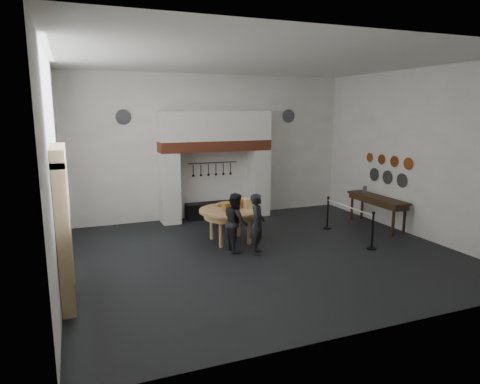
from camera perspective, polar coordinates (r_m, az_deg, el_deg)
name	(u,v)px	position (r m, az deg, el deg)	size (l,w,h in m)	color
floor	(263,253)	(10.48, 3.14, -8.10)	(9.00, 8.00, 0.02)	black
ceiling	(266,60)	(9.97, 3.42, 17.16)	(9.00, 8.00, 0.02)	silver
wall_back	(212,147)	(13.69, -3.77, 6.03)	(9.00, 0.02, 4.50)	white
wall_front	(378,190)	(6.60, 17.94, 0.21)	(9.00, 0.02, 4.50)	white
wall_left	(54,171)	(9.08, -23.52, 2.64)	(0.02, 8.00, 4.50)	white
wall_right	(416,153)	(12.53, 22.38, 4.78)	(0.02, 8.00, 4.50)	white
chimney_pier_left	(170,188)	(13.14, -9.37, 0.53)	(0.55, 0.70, 2.15)	silver
chimney_pier_right	(258,182)	(14.04, 2.47, 1.33)	(0.55, 0.70, 2.15)	silver
hearth_brick_band	(215,146)	(13.36, -3.31, 6.17)	(3.50, 0.72, 0.32)	#9E442B
chimney_hood	(215,126)	(13.32, -3.34, 8.79)	(3.50, 0.70, 0.90)	silver
iron_range	(215,210)	(13.75, -3.31, -2.39)	(1.90, 0.45, 0.50)	black
utensil_rail	(213,163)	(13.67, -3.64, 3.92)	(0.02, 0.02, 1.60)	black
door_recess	(59,233)	(8.29, -22.99, -5.10)	(0.04, 1.10, 2.50)	black
door_jamb_near	(64,241)	(7.60, -22.44, -6.09)	(0.22, 0.30, 2.60)	tan
door_jamb_far	(65,221)	(8.95, -22.35, -3.58)	(0.22, 0.30, 2.60)	tan
door_lintel	(58,155)	(8.04, -23.09, 4.59)	(0.22, 1.70, 0.30)	tan
wall_plaque	(61,195)	(9.97, -22.82, -0.43)	(0.05, 0.34, 0.44)	gold
work_table	(230,210)	(11.11, -1.34, -2.47)	(1.61, 1.61, 0.07)	tan
pumpkin	(236,202)	(11.23, -0.56, -1.33)	(0.36, 0.36, 0.31)	#CF471D
cheese_block_big	(249,203)	(11.21, 1.15, -1.54)	(0.22, 0.22, 0.24)	#D0BB7C
cheese_block_small	(244,202)	(11.47, 0.48, -1.34)	(0.18, 0.18, 0.20)	#D7BB80
wicker_basket	(227,207)	(10.89, -1.81, -1.97)	(0.32, 0.32, 0.22)	#9F723A
bread_loaf	(222,204)	(11.38, -2.42, -1.64)	(0.31, 0.18, 0.13)	#A16039
visitor_near	(257,224)	(10.23, 2.33, -4.27)	(0.54, 0.35, 1.47)	black
visitor_far	(236,222)	(10.44, -0.57, -4.02)	(0.70, 0.55, 1.44)	black
side_table	(377,198)	(13.17, 17.85, -0.74)	(0.55, 2.20, 0.06)	#372314
pewter_jug	(365,190)	(13.60, 16.30, 0.31)	(0.12, 0.12, 0.22)	#54555A
copper_pan_a	(408,164)	(12.68, 21.53, 3.54)	(0.34, 0.34, 0.03)	#C6662D
copper_pan_b	(394,161)	(13.09, 19.90, 3.86)	(0.32, 0.32, 0.03)	#C6662D
copper_pan_c	(382,159)	(13.50, 18.37, 4.15)	(0.30, 0.30, 0.03)	#C6662D
copper_pan_d	(370,157)	(13.93, 16.93, 4.43)	(0.28, 0.28, 0.03)	#C6662D
pewter_plate_left	(402,180)	(12.89, 20.78, 1.45)	(0.40, 0.40, 0.03)	#4C4C51
pewter_plate_mid	(387,177)	(13.34, 19.06, 1.86)	(0.40, 0.40, 0.03)	#4C4C51
pewter_plate_right	(374,174)	(13.79, 17.45, 2.24)	(0.40, 0.40, 0.03)	#4C4C51
pewter_plate_back_left	(123,117)	(13.04, -15.30, 9.61)	(0.44, 0.44, 0.03)	#4C4C51
pewter_plate_back_right	(289,116)	(14.66, 6.49, 10.03)	(0.44, 0.44, 0.03)	#4C4C51
barrier_post_near	(372,232)	(11.10, 17.25, -5.06)	(0.05, 0.05, 0.90)	black
barrier_post_far	(328,214)	(12.66, 11.62, -2.83)	(0.05, 0.05, 0.90)	black
barrier_rope	(349,207)	(11.77, 14.34, -2.00)	(0.04, 0.04, 2.00)	silver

